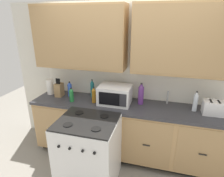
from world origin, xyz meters
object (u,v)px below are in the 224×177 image
object	(u,v)px
bottle_blue	(70,89)
paper_towel_roll	(50,87)
knife_block	(59,90)
bottle_clear	(195,101)
stove_range	(89,151)
bottle_violet	(141,94)
bottle_teal	(92,88)
toaster	(214,108)
bottle_amber	(94,95)
microwave	(115,95)
bottle_green	(71,95)

from	to	relation	value
bottle_blue	paper_towel_roll	bearing A→B (deg)	-179.83
knife_block	bottle_clear	xyz separation A→B (m)	(2.11, 0.02, 0.03)
stove_range	bottle_violet	bearing A→B (deg)	51.27
bottle_blue	bottle_violet	size ratio (longest dim) A/B	0.76
stove_range	bottle_teal	size ratio (longest dim) A/B	3.20
toaster	bottle_amber	distance (m)	1.69
microwave	bottle_green	xyz separation A→B (m)	(-0.67, -0.11, -0.03)
stove_range	bottle_amber	world-z (taller)	bottle_amber
paper_towel_roll	bottle_violet	world-z (taller)	bottle_violet
stove_range	toaster	bearing A→B (deg)	22.31
microwave	toaster	bearing A→B (deg)	0.18
stove_range	bottle_teal	bearing A→B (deg)	105.92
paper_towel_roll	toaster	bearing A→B (deg)	-1.70
paper_towel_roll	bottle_clear	xyz separation A→B (m)	(2.31, -0.03, 0.01)
toaster	bottle_teal	distance (m)	1.80
paper_towel_roll	bottle_green	world-z (taller)	paper_towel_roll
bottle_blue	bottle_teal	xyz separation A→B (m)	(0.37, 0.07, 0.02)
toaster	bottle_teal	xyz separation A→B (m)	(-1.80, 0.15, 0.05)
bottle_blue	bottle_clear	world-z (taller)	bottle_clear
bottle_green	bottle_amber	xyz separation A→B (m)	(0.35, 0.06, 0.01)
paper_towel_roll	bottle_clear	distance (m)	2.31
microwave	bottle_clear	xyz separation A→B (m)	(1.14, 0.05, 0.00)
paper_towel_roll	bottle_blue	world-z (taller)	paper_towel_roll
toaster	bottle_violet	world-z (taller)	bottle_violet
knife_block	bottle_amber	bearing A→B (deg)	-7.75
bottle_blue	bottle_clear	bearing A→B (deg)	-0.94
bottle_green	bottle_clear	world-z (taller)	bottle_clear
knife_block	microwave	bearing A→B (deg)	-1.80
microwave	knife_block	world-z (taller)	knife_block
toaster	bottle_green	world-z (taller)	bottle_green
stove_range	knife_block	xyz separation A→B (m)	(-0.77, 0.67, 0.57)
toaster	bottle_violet	distance (m)	1.00
bottle_teal	bottle_green	size ratio (longest dim) A/B	1.33
stove_range	knife_block	world-z (taller)	knife_block
bottle_blue	toaster	bearing A→B (deg)	-2.01
toaster	bottle_blue	bearing A→B (deg)	177.99
paper_towel_roll	bottle_teal	bearing A→B (deg)	5.69
toaster	bottle_teal	size ratio (longest dim) A/B	0.94
toaster	bottle_blue	world-z (taller)	bottle_blue
bottle_blue	bottle_amber	world-z (taller)	bottle_blue
stove_range	knife_block	bearing A→B (deg)	138.84
bottle_blue	bottle_amber	size ratio (longest dim) A/B	1.01
bottle_blue	bottle_green	distance (m)	0.23
bottle_amber	bottle_clear	size ratio (longest dim) A/B	0.85
paper_towel_roll	bottle_green	distance (m)	0.53
bottle_violet	stove_range	bearing A→B (deg)	-128.73
bottle_teal	bottle_clear	xyz separation A→B (m)	(1.57, -0.10, -0.00)
stove_range	paper_towel_roll	world-z (taller)	paper_towel_roll
bottle_green	bottle_amber	size ratio (longest dim) A/B	0.90
bottle_green	toaster	bearing A→B (deg)	3.34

